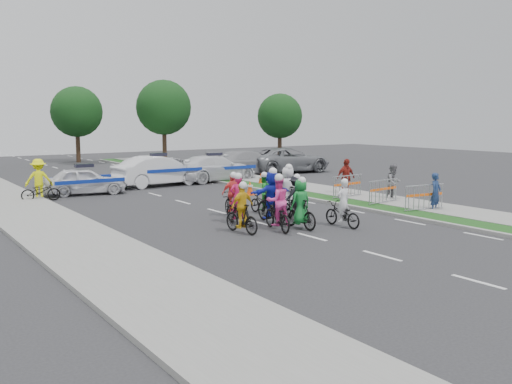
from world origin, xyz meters
TOP-DOWN VIEW (x-y plane):
  - ground at (0.00, 0.00)m, footprint 90.00×90.00m
  - curb_right at (5.10, 5.00)m, footprint 0.20×60.00m
  - grass_strip at (5.80, 5.00)m, footprint 1.20×60.00m
  - sidewalk_right at (7.60, 5.00)m, footprint 2.40×60.00m
  - sidewalk_left at (-6.50, 5.00)m, footprint 3.00×60.00m
  - rider_0 at (1.97, 0.73)m, footprint 0.60×1.67m
  - rider_1 at (0.54, 1.28)m, footprint 0.75×1.71m
  - rider_2 at (-0.28, 1.47)m, footprint 1.04×1.99m
  - rider_3 at (-1.50, 1.77)m, footprint 0.90×1.68m
  - rider_4 at (1.44, 2.68)m, footprint 0.98×1.71m
  - rider_5 at (0.37, 2.70)m, footprint 1.63×1.95m
  - rider_6 at (-0.75, 3.25)m, footprint 0.87×1.88m
  - rider_7 at (1.93, 3.81)m, footprint 0.85×1.91m
  - rider_8 at (1.19, 4.42)m, footprint 0.71×1.65m
  - rider_9 at (-0.14, 4.54)m, footprint 0.93×1.71m
  - police_car_0 at (-2.81, 14.00)m, footprint 4.15×2.24m
  - police_car_1 at (1.69, 15.19)m, footprint 5.16×2.21m
  - police_car_2 at (5.35, 15.38)m, footprint 5.46×2.60m
  - civilian_sedan at (9.03, 17.40)m, footprint 5.78×2.93m
  - civilian_suv at (12.15, 17.22)m, footprint 6.20×3.04m
  - spectator_0 at (7.22, 0.96)m, footprint 0.65×0.51m
  - spectator_1 at (8.10, 3.99)m, footprint 0.83×0.65m
  - spectator_2 at (7.47, 6.44)m, footprint 1.07×0.48m
  - marshal_hiviz at (-5.07, 13.56)m, footprint 1.35×0.99m
  - barrier_0 at (6.70, 1.10)m, footprint 2.05×0.75m
  - barrier_1 at (6.70, 3.29)m, footprint 2.05×0.76m
  - barrier_2 at (6.70, 5.51)m, footprint 2.05×0.73m
  - cone_0 at (3.78, 9.25)m, footprint 0.40×0.40m
  - cone_1 at (6.53, 12.27)m, footprint 0.40×0.40m
  - parked_bike at (-5.16, 12.91)m, footprint 1.75×0.81m
  - tree_1 at (9.00, 30.00)m, footprint 4.55×4.55m
  - tree_2 at (18.00, 26.00)m, footprint 3.85×3.85m
  - tree_4 at (3.00, 34.00)m, footprint 4.20×4.20m

SIDE VIEW (x-z plane):
  - ground at x=0.00m, z-range 0.00..0.00m
  - grass_strip at x=5.80m, z-range 0.00..0.11m
  - curb_right at x=5.10m, z-range 0.00..0.12m
  - sidewalk_right at x=7.60m, z-range 0.00..0.13m
  - sidewalk_left at x=-6.50m, z-range 0.00..0.13m
  - cone_0 at x=3.78m, z-range -0.01..0.69m
  - cone_1 at x=6.53m, z-range -0.01..0.69m
  - parked_bike at x=-5.16m, z-range 0.00..0.89m
  - barrier_0 at x=6.70m, z-range 0.00..1.12m
  - barrier_1 at x=6.70m, z-range 0.00..1.12m
  - barrier_2 at x=6.70m, z-range 0.00..1.12m
  - rider_0 at x=1.97m, z-range -0.28..1.42m
  - rider_6 at x=-0.75m, z-range -0.31..1.53m
  - rider_8 at x=1.19m, z-range -0.21..1.47m
  - rider_3 at x=-1.50m, z-range -0.19..1.53m
  - police_car_0 at x=-2.81m, z-range 0.00..1.34m
  - rider_9 at x=-0.14m, z-range -0.20..1.54m
  - rider_4 at x=1.44m, z-range -0.19..1.54m
  - rider_1 at x=0.54m, z-range -0.20..1.60m
  - rider_2 at x=-0.28m, z-range -0.25..1.68m
  - police_car_2 at x=5.35m, z-range 0.00..1.53m
  - rider_7 at x=1.93m, z-range -0.23..1.77m
  - spectator_0 at x=7.22m, z-range 0.00..1.57m
  - civilian_sedan at x=9.03m, z-range 0.00..1.61m
  - police_car_1 at x=1.69m, z-range 0.00..1.65m
  - spectator_1 at x=8.10m, z-range 0.00..1.67m
  - rider_5 at x=0.37m, z-range -0.17..1.84m
  - civilian_suv at x=12.15m, z-range 0.00..1.69m
  - spectator_2 at x=7.47m, z-range 0.00..1.79m
  - marshal_hiviz at x=-5.07m, z-range 0.00..1.87m
  - tree_2 at x=18.00m, z-range 0.95..6.72m
  - tree_4 at x=3.00m, z-range 1.04..7.34m
  - tree_1 at x=9.00m, z-range 1.12..7.95m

